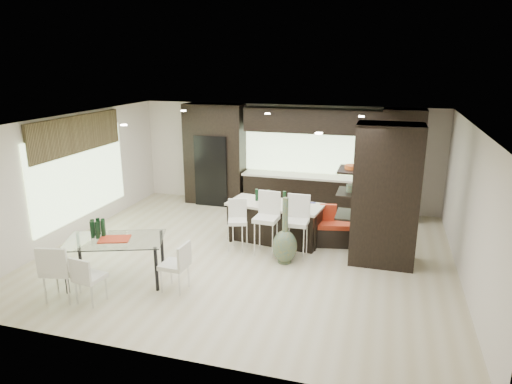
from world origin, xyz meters
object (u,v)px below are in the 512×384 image
(dining_table, at_px, (116,261))
(stool_mid, at_px, (266,230))
(kitchen_island, at_px, (275,222))
(chair_far, at_px, (61,273))
(stool_right, at_px, (296,233))
(stool_left, at_px, (238,230))
(floor_vase, at_px, (285,231))
(chair_near, at_px, (90,281))
(chair_end, at_px, (175,268))
(bench, at_px, (319,233))

(dining_table, bearing_deg, stool_mid, 20.41)
(kitchen_island, distance_m, chair_far, 4.41)
(stool_right, bearing_deg, chair_far, -141.58)
(stool_mid, height_order, chair_far, stool_mid)
(stool_left, relative_size, chair_far, 0.94)
(floor_vase, height_order, chair_near, floor_vase)
(chair_far, relative_size, chair_end, 1.14)
(chair_far, bearing_deg, kitchen_island, 39.56)
(dining_table, relative_size, chair_near, 2.18)
(stool_mid, bearing_deg, chair_far, -131.98)
(stool_mid, bearing_deg, floor_vase, -29.66)
(stool_mid, distance_m, chair_far, 3.84)
(bench, distance_m, chair_near, 4.71)
(bench, bearing_deg, floor_vase, -125.48)
(stool_mid, bearing_deg, kitchen_island, 93.40)
(chair_far, bearing_deg, bench, 31.59)
(kitchen_island, xyz_separation_m, stool_mid, (0.00, -0.76, 0.10))
(kitchen_island, relative_size, stool_right, 1.98)
(stool_left, xyz_separation_m, chair_far, (-2.12, -2.74, 0.03))
(kitchen_island, height_order, dining_table, kitchen_island)
(kitchen_island, relative_size, bench, 1.54)
(stool_mid, relative_size, bench, 0.79)
(bench, xyz_separation_m, chair_far, (-3.69, -3.52, 0.21))
(chair_end, bearing_deg, stool_right, -39.26)
(floor_vase, bearing_deg, chair_far, -142.99)
(floor_vase, height_order, chair_far, floor_vase)
(floor_vase, bearing_deg, chair_end, -133.84)
(kitchen_island, bearing_deg, chair_near, -115.34)
(stool_right, distance_m, chair_far, 4.31)
(dining_table, bearing_deg, chair_far, -143.40)
(stool_right, bearing_deg, floor_vase, -119.26)
(stool_right, height_order, bench, stool_right)
(kitchen_island, distance_m, stool_right, 0.98)
(stool_left, distance_m, stool_right, 1.24)
(stool_right, distance_m, chair_near, 3.89)
(stool_right, bearing_deg, chair_near, -137.27)
(stool_left, relative_size, stool_right, 0.84)
(bench, xyz_separation_m, chair_near, (-3.17, -3.48, 0.13))
(kitchen_island, bearing_deg, chair_far, -120.69)
(floor_vase, bearing_deg, kitchen_island, 113.24)
(stool_mid, distance_m, stool_right, 0.62)
(stool_left, height_order, stool_mid, stool_mid)
(chair_far, bearing_deg, stool_right, 26.77)
(dining_table, bearing_deg, stool_right, 13.70)
(stool_mid, height_order, dining_table, stool_mid)
(dining_table, distance_m, chair_end, 1.12)
(stool_left, distance_m, chair_near, 3.14)
(bench, xyz_separation_m, chair_end, (-2.05, -2.73, 0.15))
(chair_far, bearing_deg, floor_vase, 24.91)
(stool_right, distance_m, chair_end, 2.57)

